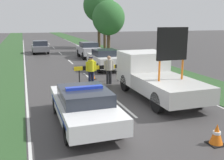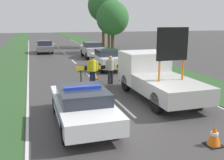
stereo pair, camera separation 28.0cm
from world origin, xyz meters
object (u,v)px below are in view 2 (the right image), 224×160
Objects in this scene: roadside_tree_near_right at (113,18)px; work_truck at (154,75)px; police_car at (82,104)px; traffic_cone_near_police at (95,75)px; queued_car_sedan_silver at (92,49)px; police_officer at (92,68)px; queued_car_suv_grey at (44,47)px; pedestrian_civilian at (110,68)px; roadside_tree_near_left at (109,15)px; queued_car_van_white at (107,59)px; traffic_cone_centre_front at (214,135)px; roadside_tree_mid_left at (103,6)px; road_barrier at (101,68)px.

work_truck is at bearing -100.77° from roadside_tree_near_right.
police_car is 0.81× the size of roadside_tree_near_right.
traffic_cone_near_police is 0.13× the size of queued_car_sedan_silver.
queued_car_suv_grey is at bearing -56.56° from police_officer.
roadside_tree_near_left is (6.06, 20.68, 3.50)m from pedestrian_civilian.
queued_car_suv_grey is 0.65× the size of roadside_tree_near_left.
pedestrian_civilian is at bearing 82.33° from queued_car_sedan_silver.
pedestrian_civilian reaches higher than queued_car_van_white.
traffic_cone_centre_front is (-0.68, -5.51, -0.73)m from work_truck.
queued_car_suv_grey is (-3.61, 26.00, 0.42)m from traffic_cone_centre_front.
roadside_tree_mid_left reaches higher than roadside_tree_near_right.
pedestrian_civilian is at bearing -150.55° from police_officer.
police_officer is 23.25m from roadside_tree_mid_left.
police_car is 4.59m from traffic_cone_centre_front.
pedestrian_civilian is at bearing -106.33° from roadside_tree_near_left.
police_officer is at bearing -109.09° from roadside_tree_near_left.
work_truck is at bearing 83.01° from traffic_cone_centre_front.
queued_car_suv_grey is at bearing -152.87° from roadside_tree_mid_left.
work_truck is 5.60m from traffic_cone_centre_front.
road_barrier is 6.03× the size of traffic_cone_near_police.
queued_car_van_white is at bearing 86.92° from queued_car_sedan_silver.
work_truck is 1.44× the size of queued_car_suv_grey.
police_car reaches higher than traffic_cone_centre_front.
road_barrier is at bearing 98.42° from queued_car_suv_grey.
roadside_tree_near_right is (4.13, 23.66, 3.71)m from traffic_cone_centre_front.
traffic_cone_near_police is 3.69m from queued_car_van_white.
queued_car_sedan_silver is at bearing -75.34° from police_officer.
traffic_cone_near_police is at bearing 68.40° from police_car.
police_officer is (1.68, 5.61, 0.30)m from police_car.
queued_car_van_white is at bearing 60.54° from traffic_cone_near_police.
pedestrian_civilian reaches higher than police_car.
road_barrier is 21.38m from roadside_tree_near_left.
traffic_cone_centre_front is (0.69, -8.60, -0.68)m from pedestrian_civilian.
traffic_cone_centre_front is at bearing 97.91° from queued_car_suv_grey.
roadside_tree_near_left reaches higher than police_car.
queued_car_suv_grey is (-4.13, 12.59, -0.07)m from queued_car_van_white.
road_barrier is at bearing 79.72° from queued_car_sedan_silver.
police_car is 28.03m from roadside_tree_near_left.
pedestrian_civilian is at bearing -107.75° from roadside_tree_near_right.
police_car is 5.86m from police_officer.
traffic_cone_near_police is at bearing -65.97° from work_truck.
roadside_tree_near_left is at bearing -116.62° from queued_car_sedan_silver.
work_truck reaches higher than police_officer.
roadside_tree_near_left reaches higher than pedestrian_civilian.
pedestrian_civilian is at bearing -63.16° from road_barrier.
police_officer is 0.41× the size of queued_car_van_white.
work_truck reaches higher than queued_car_sedan_silver.
traffic_cone_near_police is (-1.96, 4.72, -0.81)m from work_truck.
police_car is 23.04m from queued_car_suv_grey.
queued_car_van_white is 11.34m from roadside_tree_near_right.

